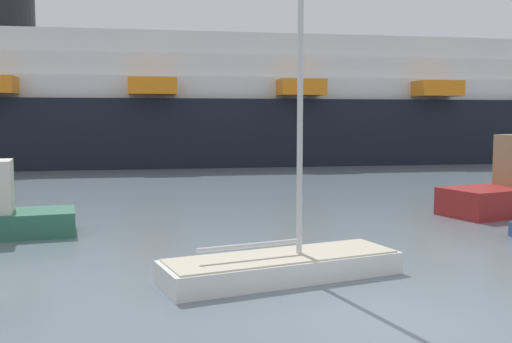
{
  "coord_description": "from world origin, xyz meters",
  "views": [
    {
      "loc": [
        -4.64,
        -10.36,
        3.95
      ],
      "look_at": [
        0.0,
        13.45,
        1.68
      ],
      "focal_mm": 41.71,
      "sensor_mm": 36.0,
      "label": 1
    }
  ],
  "objects": [
    {
      "name": "cruise_ship",
      "position": [
        1.83,
        40.95,
        4.82
      ],
      "size": [
        96.01,
        16.09,
        15.24
      ],
      "rotation": [
        0.0,
        0.0,
        -0.01
      ],
      "color": "black",
      "rests_on": "ground_plane"
    },
    {
      "name": "sailboat_3",
      "position": [
        -1.29,
        3.47,
        0.45
      ],
      "size": [
        6.16,
        3.09,
        10.14
      ],
      "rotation": [
        0.0,
        0.0,
        0.23
      ],
      "color": "white",
      "rests_on": "ground_plane"
    },
    {
      "name": "ground_plane",
      "position": [
        0.0,
        0.0,
        0.0
      ],
      "size": [
        600.0,
        600.0,
        0.0
      ],
      "primitive_type": "plane",
      "color": "slate"
    }
  ]
}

